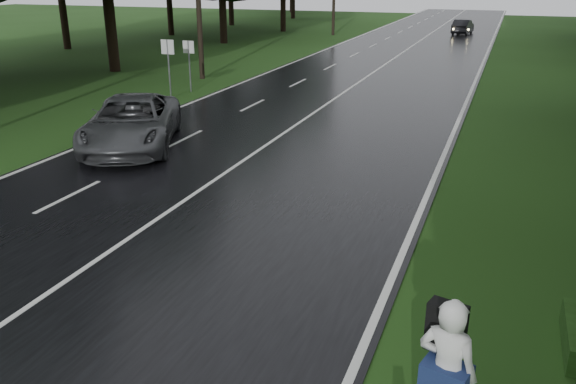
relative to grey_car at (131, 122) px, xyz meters
name	(u,v)px	position (x,y,z in m)	size (l,w,h in m)	color
ground	(119,247)	(4.15, -6.63, -0.86)	(160.00, 160.00, 0.00)	#1E4213
road	(353,87)	(4.15, 13.37, -0.84)	(12.00, 140.00, 0.04)	black
lane_center	(353,86)	(4.15, 13.37, -0.82)	(0.12, 140.00, 0.01)	silver
grey_car	(131,122)	(0.00, 0.00, 0.00)	(2.73, 5.93, 1.65)	#444649
far_car	(463,27)	(7.02, 43.45, -0.15)	(1.42, 4.08, 1.35)	black
hitchhiker	(446,377)	(11.31, -9.90, 0.08)	(0.84, 0.80, 2.04)	silver
utility_pole_mid	(202,79)	(-4.35, 12.96, -0.86)	(1.80, 0.28, 9.74)	black
utility_pole_far	(333,35)	(-4.35, 38.72, -0.86)	(1.80, 0.28, 10.15)	black
road_sign_a	(171,99)	(-3.05, 7.48, -0.86)	(0.65, 0.10, 2.70)	white
road_sign_b	(191,92)	(-3.05, 9.37, -0.86)	(0.59, 0.10, 2.46)	white
tree_left_d	(115,71)	(-10.51, 13.50, -0.86)	(10.34, 10.34, 16.16)	black
tree_left_e	(224,43)	(-10.98, 29.09, -0.86)	(8.54, 8.54, 13.35)	black
tree_left_f	(283,31)	(-10.05, 40.54, -0.86)	(8.95, 8.95, 13.98)	black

